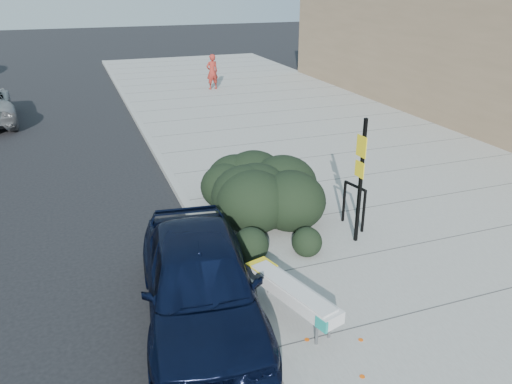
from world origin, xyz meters
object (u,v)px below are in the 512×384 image
at_px(sign_post, 361,174).
at_px(bike_rack, 354,202).
at_px(bench, 291,292).
at_px(sedan_navy, 200,281).
at_px(pedestrian, 212,72).

bearing_deg(sign_post, bike_rack, 60.38).
xyz_separation_m(bench, sedan_navy, (-1.40, 0.59, 0.15)).
distance_m(bike_rack, pedestrian, 16.44).
xyz_separation_m(sign_post, sedan_navy, (-3.81, -1.37, -0.90)).
bearing_deg(sign_post, pedestrian, 80.70).
height_order(bench, bike_rack, bike_rack).
distance_m(bench, pedestrian, 19.40).
distance_m(bench, bike_rack, 3.76).
height_order(bench, pedestrian, pedestrian).
relative_size(bike_rack, pedestrian, 0.58).
distance_m(bike_rack, sign_post, 1.16).
distance_m(bike_rack, sedan_navy, 4.57).
relative_size(sign_post, pedestrian, 1.54).
bearing_deg(bench, sedan_navy, 140.52).
relative_size(bike_rack, sedan_navy, 0.22).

